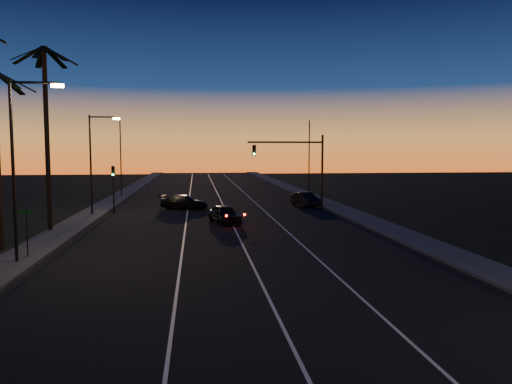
{
  "coord_description": "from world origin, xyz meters",
  "views": [
    {
      "loc": [
        -2.19,
        -5.38,
        5.66
      ],
      "look_at": [
        1.31,
        23.67,
        3.14
      ],
      "focal_mm": 35.0,
      "sensor_mm": 36.0,
      "label": 1
    }
  ],
  "objects": [
    {
      "name": "road",
      "position": [
        0.0,
        30.0,
        0.01
      ],
      "size": [
        20.0,
        170.0,
        0.01
      ],
      "primitive_type": "cube",
      "color": "black",
      "rests_on": "ground"
    },
    {
      "name": "palm_far",
      "position": [
        -12.2,
        30.0,
        7.61
      ],
      "size": [
        4.25,
        4.16,
        12.53
      ],
      "color": "black",
      "rests_on": "ground"
    },
    {
      "name": "lane_stripe_mid",
      "position": [
        0.5,
        30.0,
        0.02
      ],
      "size": [
        0.12,
        160.0,
        0.01
      ],
      "primitive_type": "cube",
      "color": "silver",
      "rests_on": "road"
    },
    {
      "name": "street_sign",
      "position": [
        -10.8,
        21.0,
        1.66
      ],
      "size": [
        0.7,
        0.06,
        2.6
      ],
      "color": "black",
      "rests_on": "ground"
    },
    {
      "name": "signal_mast",
      "position": [
        7.14,
        39.99,
        4.78
      ],
      "size": [
        7.1,
        0.41,
        7.0
      ],
      "color": "black",
      "rests_on": "ground"
    },
    {
      "name": "signal_post",
      "position": [
        -9.5,
        39.98,
        2.89
      ],
      "size": [
        0.28,
        0.37,
        4.2
      ],
      "color": "black",
      "rests_on": "ground"
    },
    {
      "name": "lane_stripe_right",
      "position": [
        4.0,
        30.0,
        0.02
      ],
      "size": [
        0.12,
        160.0,
        0.01
      ],
      "primitive_type": "cube",
      "color": "silver",
      "rests_on": "road"
    },
    {
      "name": "far_pole_right",
      "position": [
        11.0,
        52.0,
        4.5
      ],
      "size": [
        0.14,
        0.14,
        9.0
      ],
      "primitive_type": "cylinder",
      "color": "black",
      "rests_on": "ground"
    },
    {
      "name": "sidewalk_left",
      "position": [
        -11.2,
        30.0,
        0.08
      ],
      "size": [
        2.4,
        170.0,
        0.16
      ],
      "primitive_type": "cube",
      "color": "#363634",
      "rests_on": "ground"
    },
    {
      "name": "sidewalk_right",
      "position": [
        11.2,
        30.0,
        0.08
      ],
      "size": [
        2.4,
        170.0,
        0.16
      ],
      "primitive_type": "cube",
      "color": "#363634",
      "rests_on": "ground"
    },
    {
      "name": "lane_stripe_left",
      "position": [
        -3.0,
        30.0,
        0.02
      ],
      "size": [
        0.12,
        160.0,
        0.01
      ],
      "primitive_type": "cube",
      "color": "silver",
      "rests_on": "road"
    },
    {
      "name": "far_pole_left",
      "position": [
        -11.0,
        55.0,
        4.5
      ],
      "size": [
        0.14,
        0.14,
        9.0
      ],
      "primitive_type": "cylinder",
      "color": "black",
      "rests_on": "ground"
    },
    {
      "name": "streetlight_left_far",
      "position": [
        -10.69,
        38.0,
        5.06
      ],
      "size": [
        2.55,
        0.26,
        8.5
      ],
      "color": "black",
      "rests_on": "ground"
    },
    {
      "name": "cross_car",
      "position": [
        -3.33,
        41.9,
        0.67
      ],
      "size": [
        4.91,
        3.24,
        1.32
      ],
      "color": "black",
      "rests_on": "road"
    },
    {
      "name": "streetlight_left_near",
      "position": [
        -10.7,
        20.0,
        5.32
      ],
      "size": [
        2.55,
        0.26,
        9.0
      ],
      "color": "black",
      "rests_on": "ground"
    },
    {
      "name": "right_car",
      "position": [
        8.56,
        42.85,
        0.71
      ],
      "size": [
        2.44,
        4.44,
        1.39
      ],
      "color": "black",
      "rests_on": "road"
    },
    {
      "name": "lead_car",
      "position": [
        -0.06,
        32.43,
        0.71
      ],
      "size": [
        2.77,
        4.81,
        1.39
      ],
      "color": "black",
      "rests_on": "road"
    }
  ]
}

